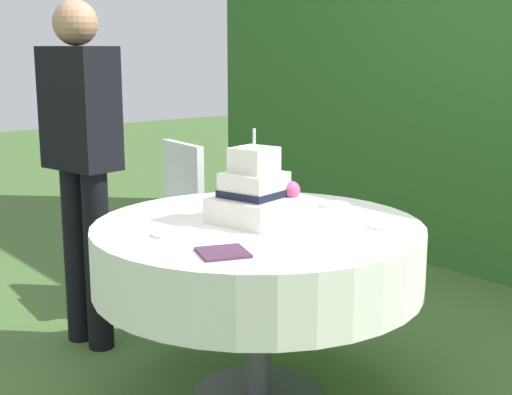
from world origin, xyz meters
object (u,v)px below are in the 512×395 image
object	(u,v)px
serving_plate_right	(384,225)
serving_plate_far	(239,200)
standing_person	(82,152)
wedding_cake	(255,194)
serving_plate_near	(166,234)
serving_plate_left	(335,205)
garden_chair	(167,208)
napkin_stack	(223,252)
cake_table	(258,255)

from	to	relation	value
serving_plate_right	serving_plate_far	bearing A→B (deg)	-168.11
standing_person	wedding_cake	bearing A→B (deg)	18.23
serving_plate_far	serving_plate_right	bearing A→B (deg)	11.89
standing_person	serving_plate_near	bearing A→B (deg)	-6.07
serving_plate_far	serving_plate_left	size ratio (longest dim) A/B	0.91
serving_plate_right	garden_chair	size ratio (longest dim) A/B	0.14
serving_plate_near	napkin_stack	xyz separation A→B (m)	(0.32, 0.02, -0.00)
wedding_cake	standing_person	size ratio (longest dim) A/B	0.23
serving_plate_left	cake_table	bearing A→B (deg)	-85.64
serving_plate_near	standing_person	bearing A→B (deg)	173.93
standing_person	napkin_stack	bearing A→B (deg)	-3.44
garden_chair	cake_table	bearing A→B (deg)	-14.74
wedding_cake	serving_plate_far	distance (m)	0.39
wedding_cake	serving_plate_right	world-z (taller)	wedding_cake
cake_table	serving_plate_left	world-z (taller)	serving_plate_left
cake_table	standing_person	xyz separation A→B (m)	(-0.93, -0.28, 0.33)
cake_table	serving_plate_right	bearing A→B (deg)	44.71
standing_person	cake_table	bearing A→B (deg)	16.99
napkin_stack	standing_person	xyz separation A→B (m)	(-1.18, 0.07, 0.20)
cake_table	serving_plate_left	bearing A→B (deg)	94.36
cake_table	wedding_cake	distance (m)	0.24
serving_plate_far	garden_chair	bearing A→B (deg)	171.75
napkin_stack	wedding_cake	bearing A→B (deg)	127.85
wedding_cake	serving_plate_right	size ratio (longest dim) A/B	2.94
napkin_stack	garden_chair	xyz separation A→B (m)	(-1.41, 0.66, -0.19)
serving_plate_near	serving_plate_left	bearing A→B (deg)	87.58
serving_plate_far	serving_plate_right	world-z (taller)	same
garden_chair	standing_person	world-z (taller)	standing_person
serving_plate_right	wedding_cake	bearing A→B (deg)	-138.82
serving_plate_left	serving_plate_right	world-z (taller)	same
serving_plate_right	garden_chair	distance (m)	1.51
serving_plate_left	garden_chair	xyz separation A→B (m)	(-1.12, -0.15, -0.19)
wedding_cake	napkin_stack	distance (m)	0.47
serving_plate_near	napkin_stack	distance (m)	0.32
serving_plate_near	serving_plate_far	size ratio (longest dim) A/B	0.89
serving_plate_left	serving_plate_right	distance (m)	0.40
serving_plate_near	standing_person	size ratio (longest dim) A/B	0.07
cake_table	serving_plate_near	distance (m)	0.40
serving_plate_far	napkin_stack	world-z (taller)	serving_plate_far
serving_plate_near	garden_chair	xyz separation A→B (m)	(-1.09, 0.68, -0.19)
serving_plate_near	standing_person	distance (m)	0.88
standing_person	serving_plate_right	bearing A→B (deg)	26.13
serving_plate_near	serving_plate_far	xyz separation A→B (m)	(-0.30, 0.56, 0.00)
garden_chair	wedding_cake	bearing A→B (deg)	-14.58
garden_chair	serving_plate_far	bearing A→B (deg)	-8.25
serving_plate_near	serving_plate_far	bearing A→B (deg)	117.88
cake_table	serving_plate_right	xyz separation A→B (m)	(0.34, 0.34, 0.13)
cake_table	serving_plate_far	size ratio (longest dim) A/B	10.91
wedding_cake	serving_plate_right	bearing A→B (deg)	41.18
serving_plate_far	serving_plate_right	distance (m)	0.73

